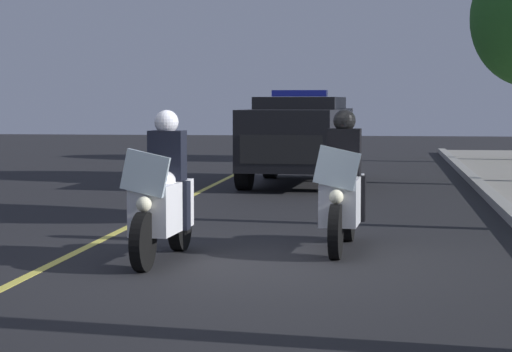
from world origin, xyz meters
name	(u,v)px	position (x,y,z in m)	size (l,w,h in m)	color
ground_plane	(242,265)	(0.00, 0.00, 0.00)	(80.00, 80.00, 0.00)	black
lane_stripe_center	(60,260)	(0.00, -2.11, 0.00)	(48.00, 0.12, 0.01)	#E0D14C
police_motorcycle_lead_left	(163,199)	(-0.19, -0.94, 0.70)	(2.14, 0.60, 1.72)	black
police_motorcycle_lead_right	(343,193)	(-1.27, 1.06, 0.70)	(2.14, 0.60, 1.72)	black
police_suv	(299,135)	(-10.56, -0.29, 1.07)	(5.00, 2.29, 2.05)	black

